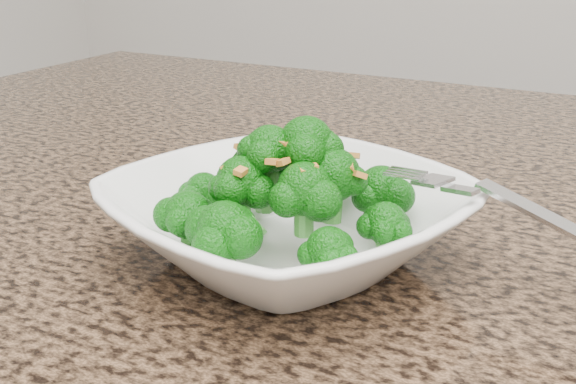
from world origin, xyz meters
The scene contains 5 objects.
granite_counter centered at (0.00, 0.30, 0.89)m, with size 1.64×1.04×0.03m, color brown.
bowl centered at (-0.13, 0.18, 0.93)m, with size 0.23×0.23×0.06m, color white.
broccoli_pile centered at (-0.13, 0.18, 0.99)m, with size 0.20×0.20×0.06m, color #0E650B, non-canonical shape.
garlic_topping centered at (-0.13, 0.18, 1.02)m, with size 0.12×0.12×0.01m, color orange, non-canonical shape.
fork centered at (-0.02, 0.20, 0.96)m, with size 0.19×0.03×0.01m, color silver, non-canonical shape.
Camera 1 is at (0.08, -0.22, 1.12)m, focal length 45.00 mm.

